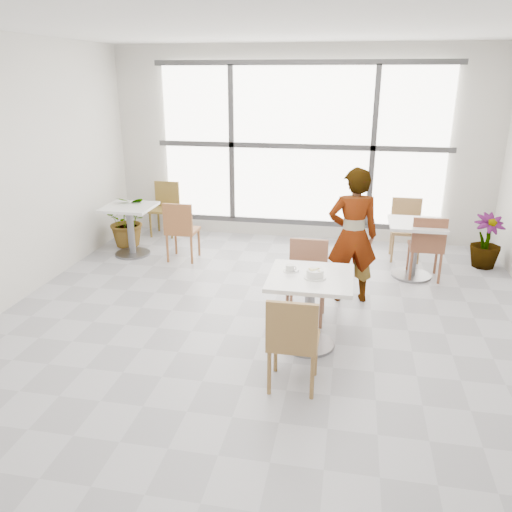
% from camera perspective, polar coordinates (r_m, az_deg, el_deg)
% --- Properties ---
extents(floor, '(7.00, 7.00, 0.00)m').
position_cam_1_polar(floor, '(5.30, 0.61, -9.13)').
color(floor, '#9E9EA5').
rests_on(floor, ground).
extents(ceiling, '(7.00, 7.00, 0.00)m').
position_cam_1_polar(ceiling, '(4.66, 0.76, 25.15)').
color(ceiling, white).
rests_on(ceiling, ground).
extents(wall_back, '(6.00, 0.00, 6.00)m').
position_cam_1_polar(wall_back, '(8.18, 5.09, 12.23)').
color(wall_back, silver).
rests_on(wall_back, ground).
extents(wall_front, '(6.00, 0.00, 6.00)m').
position_cam_1_polar(wall_front, '(1.71, -21.80, -20.24)').
color(wall_front, silver).
rests_on(wall_front, ground).
extents(window, '(4.60, 0.07, 2.52)m').
position_cam_1_polar(window, '(8.12, 5.04, 12.17)').
color(window, white).
rests_on(window, ground).
extents(main_table, '(0.80, 0.80, 0.75)m').
position_cam_1_polar(main_table, '(4.96, 6.07, -4.66)').
color(main_table, white).
rests_on(main_table, ground).
extents(chair_near, '(0.42, 0.42, 0.87)m').
position_cam_1_polar(chair_near, '(4.27, 4.14, -9.14)').
color(chair_near, olive).
rests_on(chair_near, ground).
extents(chair_far, '(0.42, 0.42, 0.87)m').
position_cam_1_polar(chair_far, '(5.57, 5.76, -2.07)').
color(chair_far, '#8F5B41').
rests_on(chair_far, ground).
extents(oatmeal_bowl, '(0.21, 0.21, 0.09)m').
position_cam_1_polar(oatmeal_bowl, '(4.80, 6.63, -1.97)').
color(oatmeal_bowl, silver).
rests_on(oatmeal_bowl, main_table).
extents(coffee_cup, '(0.16, 0.13, 0.07)m').
position_cam_1_polar(coffee_cup, '(4.94, 3.83, -1.41)').
color(coffee_cup, silver).
rests_on(coffee_cup, main_table).
extents(person, '(0.64, 0.48, 1.60)m').
position_cam_1_polar(person, '(5.97, 10.79, 2.23)').
color(person, black).
rests_on(person, ground).
extents(bg_table_left, '(0.70, 0.70, 0.75)m').
position_cam_1_polar(bg_table_left, '(7.72, -13.93, 3.59)').
color(bg_table_left, silver).
rests_on(bg_table_left, ground).
extents(bg_table_right, '(0.70, 0.70, 0.75)m').
position_cam_1_polar(bg_table_right, '(6.97, 17.37, 1.53)').
color(bg_table_right, silver).
rests_on(bg_table_right, ground).
extents(bg_chair_left_near, '(0.42, 0.42, 0.87)m').
position_cam_1_polar(bg_chair_left_near, '(7.31, -8.45, 3.18)').
color(bg_chair_left_near, '#965A32').
rests_on(bg_chair_left_near, ground).
extents(bg_chair_left_far, '(0.42, 0.42, 0.87)m').
position_cam_1_polar(bg_chair_left_far, '(8.67, -10.11, 5.70)').
color(bg_chair_left_far, olive).
rests_on(bg_chair_left_far, ground).
extents(bg_chair_right_near, '(0.42, 0.42, 0.87)m').
position_cam_1_polar(bg_chair_right_near, '(6.90, 18.61, 1.32)').
color(bg_chair_right_near, brown).
rests_on(bg_chair_right_near, ground).
extents(bg_chair_right_far, '(0.42, 0.42, 0.87)m').
position_cam_1_polar(bg_chair_right_far, '(7.70, 16.44, 3.41)').
color(bg_chair_right_far, '#A47C4A').
rests_on(bg_chair_right_far, ground).
extents(plant_left, '(0.85, 0.77, 0.83)m').
position_cam_1_polar(plant_left, '(8.17, -14.12, 3.93)').
color(plant_left, '#427D41').
rests_on(plant_left, ground).
extents(plant_right, '(0.51, 0.51, 0.76)m').
position_cam_1_polar(plant_right, '(7.73, 24.41, 1.54)').
color(plant_right, '#4F7E41').
rests_on(plant_right, ground).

